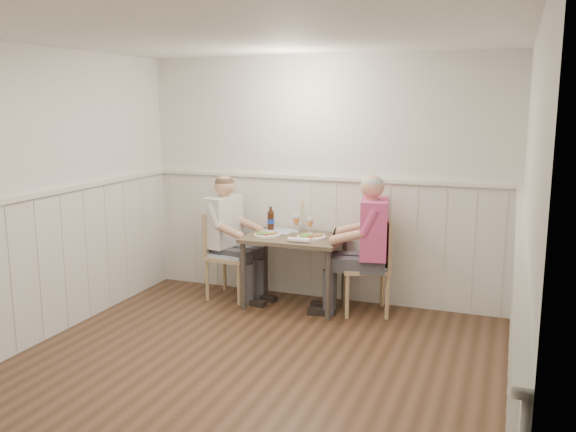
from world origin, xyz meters
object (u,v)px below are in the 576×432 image
(man_in_pink, at_px, (369,256))
(diner_cream, at_px, (226,246))
(chair_right, at_px, (372,262))
(dining_table, at_px, (295,245))
(chair_left, at_px, (226,251))
(grass_vase, at_px, (300,216))
(beer_bottle, at_px, (271,220))

(man_in_pink, xyz_separation_m, diner_cream, (-1.59, 0.04, -0.03))
(diner_cream, bearing_deg, man_in_pink, -1.26)
(chair_right, height_order, diner_cream, diner_cream)
(chair_right, relative_size, man_in_pink, 0.67)
(chair_right, xyz_separation_m, man_in_pink, (-0.02, -0.07, 0.08))
(dining_table, height_order, chair_left, chair_left)
(grass_vase, bearing_deg, chair_right, -14.96)
(dining_table, height_order, beer_bottle, beer_bottle)
(man_in_pink, bearing_deg, diner_cream, 178.74)
(diner_cream, bearing_deg, dining_table, -3.22)
(man_in_pink, relative_size, diner_cream, 1.06)
(man_in_pink, distance_m, diner_cream, 1.60)
(dining_table, height_order, man_in_pink, man_in_pink)
(chair_right, xyz_separation_m, chair_left, (-1.60, -0.06, -0.01))
(diner_cream, bearing_deg, beer_bottle, 19.44)
(diner_cream, relative_size, beer_bottle, 5.32)
(man_in_pink, relative_size, grass_vase, 4.21)
(beer_bottle, bearing_deg, man_in_pink, -9.82)
(grass_vase, bearing_deg, dining_table, -81.24)
(man_in_pink, bearing_deg, beer_bottle, 170.18)
(man_in_pink, distance_m, grass_vase, 0.93)
(chair_right, height_order, beer_bottle, beer_bottle)
(dining_table, distance_m, man_in_pink, 0.79)
(dining_table, distance_m, diner_cream, 0.81)
(dining_table, distance_m, beer_bottle, 0.46)
(dining_table, xyz_separation_m, grass_vase, (-0.05, 0.31, 0.25))
(man_in_pink, bearing_deg, dining_table, -179.24)
(grass_vase, bearing_deg, chair_left, -159.44)
(man_in_pink, bearing_deg, grass_vase, 160.21)
(dining_table, relative_size, chair_right, 1.03)
(diner_cream, relative_size, grass_vase, 3.98)
(beer_bottle, bearing_deg, diner_cream, -160.56)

